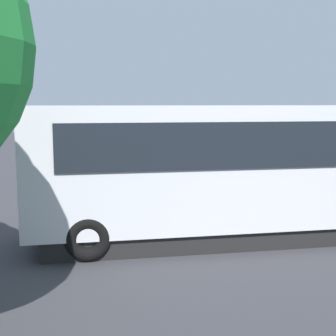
{
  "coord_description": "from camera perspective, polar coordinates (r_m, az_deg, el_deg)",
  "views": [
    {
      "loc": [
        2.07,
        15.07,
        3.31
      ],
      "look_at": [
        -0.12,
        -0.5,
        1.1
      ],
      "focal_mm": 49.59,
      "sensor_mm": 36.0,
      "label": 1
    }
  ],
  "objects": [
    {
      "name": "spectator_left",
      "position": [
        14.47,
        5.02,
        -0.89
      ],
      "size": [
        0.58,
        0.36,
        1.81
      ],
      "color": "#473823",
      "rests_on": "ground_plane"
    },
    {
      "name": "tour_bus",
      "position": [
        11.27,
        6.24,
        -0.55
      ],
      "size": [
        9.16,
        2.9,
        3.25
      ],
      "color": "silver",
      "rests_on": "ground_plane"
    },
    {
      "name": "bay_line_b",
      "position": [
        17.21,
        5.97,
        -3.13
      ],
      "size": [
        0.21,
        3.84,
        0.01
      ],
      "color": "white",
      "rests_on": "ground_plane"
    },
    {
      "name": "bay_line_c",
      "position": [
        16.75,
        -3.86,
        -3.41
      ],
      "size": [
        0.23,
        4.46,
        0.01
      ],
      "color": "white",
      "rests_on": "ground_plane"
    },
    {
      "name": "spectator_centre",
      "position": [
        13.86,
        0.22,
        -1.51
      ],
      "size": [
        0.58,
        0.36,
        1.71
      ],
      "color": "#473823",
      "rests_on": "ground_plane"
    },
    {
      "name": "stunt_motorcycle",
      "position": [
        18.28,
        -6.73,
        0.73
      ],
      "size": [
        1.89,
        1.04,
        1.73
      ],
      "color": "black",
      "rests_on": "ground_plane"
    },
    {
      "name": "spectator_far_left",
      "position": [
        14.73,
        9.88,
        -1.14
      ],
      "size": [
        0.58,
        0.36,
        1.69
      ],
      "color": "black",
      "rests_on": "ground_plane"
    },
    {
      "name": "ground_plane",
      "position": [
        15.57,
        -0.19,
        -4.27
      ],
      "size": [
        80.0,
        80.0,
        0.0
      ],
      "primitive_type": "plane",
      "color": "#38383D"
    },
    {
      "name": "traffic_cone",
      "position": [
        19.14,
        -1.98,
        -1.03
      ],
      "size": [
        0.34,
        0.34,
        0.63
      ],
      "color": "orange",
      "rests_on": "ground_plane"
    },
    {
      "name": "bay_line_d",
      "position": [
        16.8,
        -13.93,
        -3.59
      ],
      "size": [
        0.23,
        4.59,
        0.01
      ],
      "color": "white",
      "rests_on": "ground_plane"
    },
    {
      "name": "bay_line_a",
      "position": [
        18.13,
        15.04,
        -2.78
      ],
      "size": [
        0.24,
        4.74,
        0.01
      ],
      "color": "white",
      "rests_on": "ground_plane"
    },
    {
      "name": "parked_motorcycle_silver",
      "position": [
        13.78,
        10.57,
        -3.98
      ],
      "size": [
        2.03,
        0.7,
        0.99
      ],
      "color": "black",
      "rests_on": "ground_plane"
    }
  ]
}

